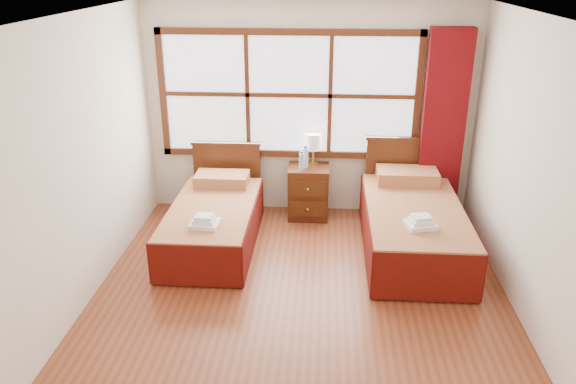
{
  "coord_description": "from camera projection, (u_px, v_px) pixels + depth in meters",
  "views": [
    {
      "loc": [
        0.2,
        -4.47,
        3.01
      ],
      "look_at": [
        -0.15,
        0.7,
        0.86
      ],
      "focal_mm": 35.0,
      "sensor_mm": 36.0,
      "label": 1
    }
  ],
  "objects": [
    {
      "name": "bed_right",
      "position": [
        412.0,
        224.0,
        6.19
      ],
      "size": [
        1.05,
        2.07,
        1.02
      ],
      "color": "#44240E",
      "rests_on": "floor"
    },
    {
      "name": "towels_right",
      "position": [
        421.0,
        222.0,
        5.58
      ],
      "size": [
        0.34,
        0.31,
        0.12
      ],
      "rotation": [
        0.0,
        0.0,
        0.23
      ],
      "color": "white",
      "rests_on": "bed_right"
    },
    {
      "name": "bed_left",
      "position": [
        214.0,
        221.0,
        6.35
      ],
      "size": [
        0.94,
        1.96,
        0.91
      ],
      "color": "#44240E",
      "rests_on": "floor"
    },
    {
      "name": "bottle_near",
      "position": [
        302.0,
        161.0,
        6.74
      ],
      "size": [
        0.06,
        0.06,
        0.23
      ],
      "color": "#A6C3D5",
      "rests_on": "nightstand"
    },
    {
      "name": "wall_back",
      "position": [
        309.0,
        111.0,
        6.86
      ],
      "size": [
        4.0,
        0.0,
        4.0
      ],
      "primitive_type": "plane",
      "rotation": [
        1.57,
        0.0,
        0.0
      ],
      "color": "silver",
      "rests_on": "floor"
    },
    {
      "name": "ceiling",
      "position": [
        302.0,
        18.0,
        4.29
      ],
      "size": [
        4.5,
        4.5,
        0.0
      ],
      "primitive_type": "plane",
      "rotation": [
        3.14,
        0.0,
        0.0
      ],
      "color": "white",
      "rests_on": "wall_back"
    },
    {
      "name": "lamp",
      "position": [
        313.0,
        142.0,
        6.88
      ],
      "size": [
        0.2,
        0.2,
        0.39
      ],
      "color": "gold",
      "rests_on": "nightstand"
    },
    {
      "name": "wall_left",
      "position": [
        73.0,
        171.0,
        4.92
      ],
      "size": [
        0.0,
        4.5,
        4.5
      ],
      "primitive_type": "plane",
      "rotation": [
        1.57,
        0.0,
        1.57
      ],
      "color": "silver",
      "rests_on": "floor"
    },
    {
      "name": "window",
      "position": [
        289.0,
        95.0,
        6.77
      ],
      "size": [
        3.16,
        0.06,
        1.56
      ],
      "color": "white",
      "rests_on": "wall_back"
    },
    {
      "name": "towels_left",
      "position": [
        204.0,
        222.0,
        5.74
      ],
      "size": [
        0.3,
        0.27,
        0.12
      ],
      "rotation": [
        0.0,
        0.0,
        -0.06
      ],
      "color": "white",
      "rests_on": "bed_left"
    },
    {
      "name": "nightstand",
      "position": [
        308.0,
        192.0,
        7.0
      ],
      "size": [
        0.49,
        0.49,
        0.66
      ],
      "color": "#492110",
      "rests_on": "floor"
    },
    {
      "name": "curtain",
      "position": [
        443.0,
        127.0,
        6.68
      ],
      "size": [
        0.5,
        0.16,
        2.3
      ],
      "primitive_type": "cube",
      "color": "maroon",
      "rests_on": "wall_back"
    },
    {
      "name": "wall_right",
      "position": [
        540.0,
        182.0,
        4.66
      ],
      "size": [
        0.0,
        4.5,
        4.5
      ],
      "primitive_type": "plane",
      "rotation": [
        1.57,
        0.0,
        -1.57
      ],
      "color": "silver",
      "rests_on": "floor"
    },
    {
      "name": "floor",
      "position": [
        299.0,
        305.0,
        5.29
      ],
      "size": [
        4.5,
        4.5,
        0.0
      ],
      "primitive_type": "plane",
      "color": "brown",
      "rests_on": "ground"
    },
    {
      "name": "bottle_far",
      "position": [
        305.0,
        158.0,
        6.82
      ],
      "size": [
        0.07,
        0.07,
        0.28
      ],
      "color": "#A6C3D5",
      "rests_on": "nightstand"
    }
  ]
}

